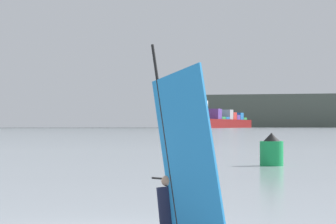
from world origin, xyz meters
TOP-DOWN VIEW (x-y plane):
  - windsurfer at (2.03, -1.39)m, footprint 2.84×2.11m
  - cargo_ship at (-148.09, 783.83)m, footprint 41.31×202.41m
  - distant_headland at (-294.44, 1114.09)m, footprint 744.99×324.58m
  - channel_buoy at (0.17, 29.89)m, footprint 1.39×1.39m

SIDE VIEW (x-z plane):
  - channel_buoy at x=0.17m, z-range -0.11..1.85m
  - windsurfer at x=2.03m, z-range -1.02..3.05m
  - cargo_ship at x=-148.09m, z-range -8.73..23.60m
  - distant_headland at x=-294.44m, z-range 0.00..41.65m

